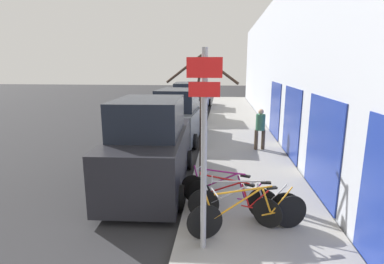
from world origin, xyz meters
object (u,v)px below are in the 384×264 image
object	(u,v)px
bicycle_1	(244,203)
street_tree	(202,124)
bicycle_3	(227,194)
signpost	(204,144)
parked_car_0	(151,148)
bicycle_2	(231,200)
parked_car_1	(178,118)
parked_car_2	(189,104)
parked_car_3	(196,96)
pedestrian_near	(260,126)
bicycle_0	(249,214)

from	to	relation	value
bicycle_1	street_tree	size ratio (longest dim) A/B	0.67
bicycle_3	street_tree	bearing A→B (deg)	44.34
signpost	parked_car_0	size ratio (longest dim) A/B	0.73
bicycle_2	parked_car_1	world-z (taller)	parked_car_1
signpost	bicycle_1	size ratio (longest dim) A/B	1.48
bicycle_2	parked_car_1	bearing A→B (deg)	46.65
bicycle_3	parked_car_2	size ratio (longest dim) A/B	0.45
bicycle_3	parked_car_3	size ratio (longest dim) A/B	0.45
street_tree	parked_car_3	bearing A→B (deg)	95.46
pedestrian_near	street_tree	distance (m)	4.08
parked_car_3	parked_car_0	bearing A→B (deg)	-87.63
bicycle_3	pedestrian_near	bearing A→B (deg)	8.61
parked_car_3	bicycle_1	bearing A→B (deg)	-79.95
bicycle_3	pedestrian_near	size ratio (longest dim) A/B	1.36
bicycle_1	parked_car_0	size ratio (longest dim) A/B	0.49
signpost	pedestrian_near	size ratio (longest dim) A/B	2.18
bicycle_1	bicycle_3	distance (m)	0.54
bicycle_1	parked_car_2	bearing A→B (deg)	11.27
parked_car_0	pedestrian_near	xyz separation A→B (m)	(3.38, 3.60, -0.05)
parked_car_0	street_tree	distance (m)	1.56
bicycle_1	parked_car_3	size ratio (longest dim) A/B	0.49
bicycle_0	street_tree	world-z (taller)	street_tree
bicycle_3	parked_car_0	bearing A→B (deg)	75.68
signpost	parked_car_0	bearing A→B (deg)	118.56
bicycle_1	pedestrian_near	world-z (taller)	pedestrian_near
parked_car_0	signpost	bearing A→B (deg)	-64.04
parked_car_3	pedestrian_near	xyz separation A→B (m)	(3.47, -12.15, 0.11)
parked_car_0	parked_car_1	xyz separation A→B (m)	(0.01, 5.22, -0.07)
bicycle_2	bicycle_1	bearing A→B (deg)	-97.38
bicycle_1	signpost	bearing A→B (deg)	142.48
parked_car_2	street_tree	distance (m)	10.46
parked_car_2	bicycle_0	bearing A→B (deg)	-82.31
bicycle_3	parked_car_0	distance (m)	2.65
bicycle_2	parked_car_0	distance (m)	2.86
bicycle_0	parked_car_1	distance (m)	8.06
parked_car_1	pedestrian_near	bearing A→B (deg)	-22.80
bicycle_0	bicycle_2	size ratio (longest dim) A/B	1.19
pedestrian_near	parked_car_2	bearing A→B (deg)	-70.67
bicycle_2	parked_car_1	distance (m)	7.35
signpost	bicycle_0	world-z (taller)	signpost
bicycle_0	parked_car_1	bearing A→B (deg)	-0.64
signpost	bicycle_0	size ratio (longest dim) A/B	1.48
signpost	bicycle_1	xyz separation A→B (m)	(0.77, 1.01, -1.51)
bicycle_2	bicycle_3	world-z (taller)	bicycle_3
bicycle_2	parked_car_3	distance (m)	17.68
bicycle_1	pedestrian_near	xyz separation A→B (m)	(0.98, 5.58, 0.52)
parked_car_2	parked_car_3	world-z (taller)	parked_car_2
bicycle_3	signpost	bearing A→B (deg)	-173.83
signpost	bicycle_2	bearing A→B (deg)	66.50
parked_car_1	street_tree	distance (m)	5.35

